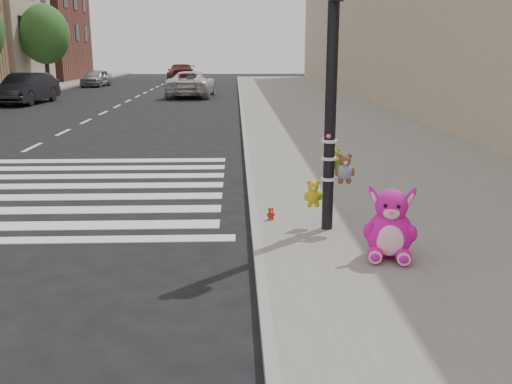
{
  "coord_description": "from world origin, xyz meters",
  "views": [
    {
      "loc": [
        1.26,
        -6.17,
        2.7
      ],
      "look_at": [
        1.55,
        1.61,
        0.75
      ],
      "focal_mm": 40.0,
      "sensor_mm": 36.0,
      "label": 1
    }
  ],
  "objects_px": {
    "pink_bunny": "(390,228)",
    "car_white_near": "(191,84)",
    "signal_pole": "(331,119)",
    "red_teddy": "(271,214)",
    "car_dark_far": "(27,88)"
  },
  "relations": [
    {
      "from": "red_teddy",
      "to": "car_dark_far",
      "type": "relative_size",
      "value": 0.04
    },
    {
      "from": "car_white_near",
      "to": "signal_pole",
      "type": "bearing_deg",
      "value": 101.28
    },
    {
      "from": "car_dark_far",
      "to": "red_teddy",
      "type": "bearing_deg",
      "value": -57.27
    },
    {
      "from": "signal_pole",
      "to": "car_dark_far",
      "type": "xyz_separation_m",
      "value": [
        -11.94,
        21.77,
        -0.97
      ]
    },
    {
      "from": "pink_bunny",
      "to": "car_dark_far",
      "type": "xyz_separation_m",
      "value": [
        -12.51,
        23.01,
        0.25
      ]
    },
    {
      "from": "pink_bunny",
      "to": "car_white_near",
      "type": "relative_size",
      "value": 0.18
    },
    {
      "from": "signal_pole",
      "to": "pink_bunny",
      "type": "distance_m",
      "value": 1.83
    },
    {
      "from": "signal_pole",
      "to": "car_dark_far",
      "type": "bearing_deg",
      "value": 118.74
    },
    {
      "from": "car_dark_far",
      "to": "car_white_near",
      "type": "bearing_deg",
      "value": 32.24
    },
    {
      "from": "signal_pole",
      "to": "red_teddy",
      "type": "height_order",
      "value": "signal_pole"
    },
    {
      "from": "red_teddy",
      "to": "signal_pole",
      "type": "bearing_deg",
      "value": -39.88
    },
    {
      "from": "pink_bunny",
      "to": "signal_pole",
      "type": "bearing_deg",
      "value": 128.6
    },
    {
      "from": "pink_bunny",
      "to": "car_white_near",
      "type": "distance_m",
      "value": 27.48
    },
    {
      "from": "pink_bunny",
      "to": "car_white_near",
      "type": "height_order",
      "value": "car_white_near"
    },
    {
      "from": "signal_pole",
      "to": "red_teddy",
      "type": "relative_size",
      "value": 20.62
    }
  ]
}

